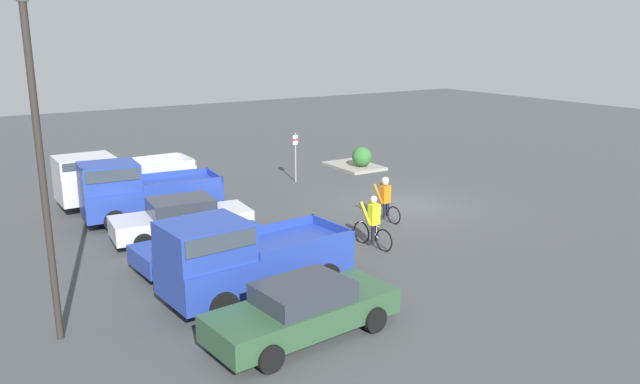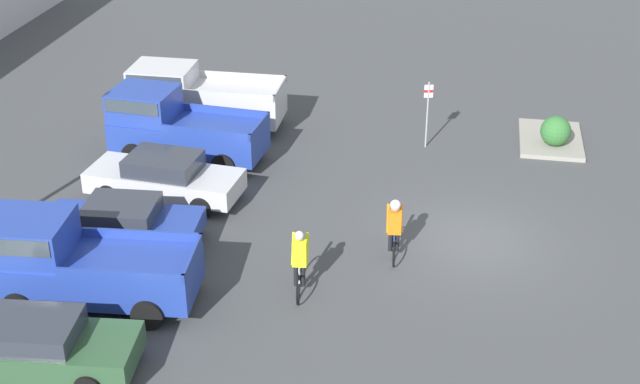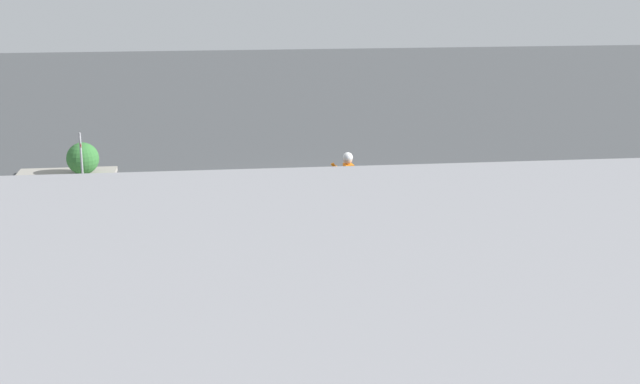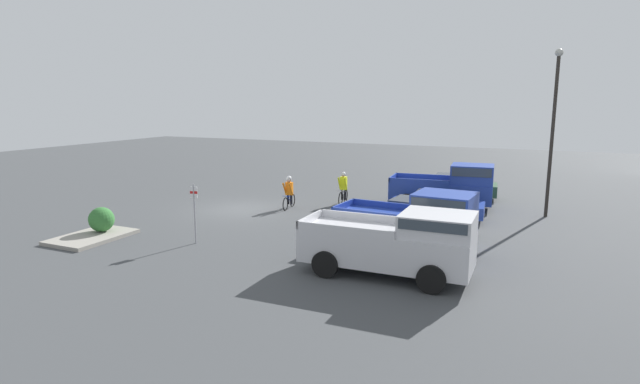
# 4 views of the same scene
# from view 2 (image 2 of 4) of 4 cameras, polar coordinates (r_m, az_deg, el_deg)

# --- Properties ---
(ground_plane) EXTENTS (80.00, 80.00, 0.00)m
(ground_plane) POSITION_cam_2_polar(r_m,az_deg,el_deg) (25.48, 9.81, -3.04)
(ground_plane) COLOR #424447
(sedan_0) EXTENTS (2.24, 4.78, 1.35)m
(sedan_0) POSITION_cam_2_polar(r_m,az_deg,el_deg) (20.97, -17.91, -9.33)
(sedan_0) COLOR #2D5133
(sedan_0) RESTS_ON ground_plane
(pickup_truck_0) EXTENTS (2.50, 5.30, 2.31)m
(pickup_truck_0) POSITION_cam_2_polar(r_m,az_deg,el_deg) (22.81, -15.60, -4.24)
(pickup_truck_0) COLOR #233D9E
(pickup_truck_0) RESTS_ON ground_plane
(sedan_1) EXTENTS (2.25, 4.43, 1.29)m
(sedan_1) POSITION_cam_2_polar(r_m,az_deg,el_deg) (25.21, -12.52, -1.94)
(sedan_1) COLOR #233D9E
(sedan_1) RESTS_ON ground_plane
(sedan_2) EXTENTS (2.24, 4.81, 1.43)m
(sedan_2) POSITION_cam_2_polar(r_m,az_deg,el_deg) (27.38, -9.92, 0.96)
(sedan_2) COLOR silver
(sedan_2) RESTS_ON ground_plane
(pickup_truck_1) EXTENTS (2.48, 5.18, 2.32)m
(pickup_truck_1) POSITION_cam_2_polar(r_m,az_deg,el_deg) (29.80, -9.30, 4.27)
(pickup_truck_1) COLOR #233D9E
(pickup_truck_1) RESTS_ON ground_plane
(pickup_truck_2) EXTENTS (2.26, 5.41, 2.17)m
(pickup_truck_2) POSITION_cam_2_polar(r_m,az_deg,el_deg) (32.24, -7.84, 6.14)
(pickup_truck_2) COLOR silver
(pickup_truck_2) RESTS_ON ground_plane
(cyclist_0) EXTENTS (1.72, 0.50, 1.73)m
(cyclist_0) POSITION_cam_2_polar(r_m,az_deg,el_deg) (24.05, 4.78, -2.21)
(cyclist_0) COLOR black
(cyclist_0) RESTS_ON ground_plane
(cyclist_1) EXTENTS (1.84, 0.50, 1.78)m
(cyclist_1) POSITION_cam_2_polar(r_m,az_deg,el_deg) (22.51, -1.31, -4.50)
(cyclist_1) COLOR black
(cyclist_1) RESTS_ON ground_plane
(fire_lane_sign) EXTENTS (0.09, 0.30, 2.36)m
(fire_lane_sign) POSITION_cam_2_polar(r_m,az_deg,el_deg) (30.31, 6.90, 5.35)
(fire_lane_sign) COLOR #9E9EA3
(fire_lane_sign) RESTS_ON ground_plane
(curb_island) EXTENTS (3.12, 2.13, 0.15)m
(curb_island) POSITION_cam_2_polar(r_m,az_deg,el_deg) (32.05, 14.54, 3.28)
(curb_island) COLOR gray
(curb_island) RESTS_ON ground_plane
(shrub) EXTENTS (1.03, 1.03, 1.03)m
(shrub) POSITION_cam_2_polar(r_m,az_deg,el_deg) (31.27, 14.85, 3.80)
(shrub) COLOR #337033
(shrub) RESTS_ON curb_island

